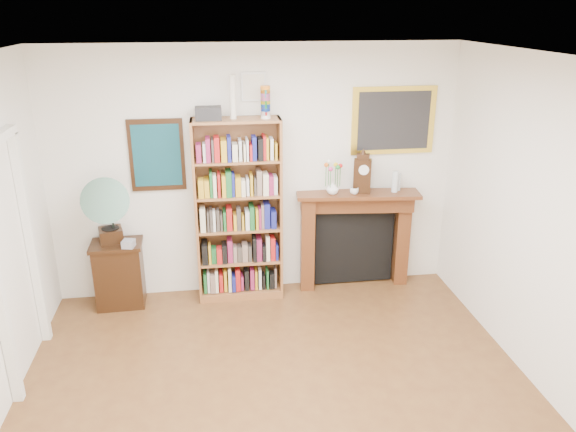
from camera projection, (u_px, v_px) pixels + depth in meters
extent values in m
cube|color=white|center=(287.00, 66.00, 3.42)|extent=(4.50, 5.00, 0.01)
cube|color=white|center=(255.00, 173.00, 6.23)|extent=(4.50, 0.01, 2.80)
cube|color=white|center=(31.00, 243.00, 5.29)|extent=(0.08, 0.08, 2.10)
cube|color=black|center=(157.00, 155.00, 5.99)|extent=(0.58, 0.03, 0.78)
cube|color=#114654|center=(157.00, 156.00, 5.97)|extent=(0.50, 0.01, 0.67)
cube|color=white|center=(254.00, 87.00, 5.88)|extent=(0.26, 0.03, 0.30)
cube|color=silver|center=(254.00, 87.00, 5.86)|extent=(0.22, 0.01, 0.26)
cube|color=yellow|center=(393.00, 121.00, 6.23)|extent=(0.95, 0.03, 0.75)
cube|color=#262628|center=(394.00, 121.00, 6.21)|extent=(0.82, 0.01, 0.65)
cube|color=brown|center=(197.00, 214.00, 6.10)|extent=(0.03, 0.33, 2.05)
cube|color=brown|center=(280.00, 210.00, 6.22)|extent=(0.03, 0.33, 2.05)
cube|color=brown|center=(236.00, 120.00, 5.81)|extent=(0.95, 0.34, 0.03)
cube|color=brown|center=(241.00, 291.00, 6.51)|extent=(0.95, 0.34, 0.09)
cube|color=brown|center=(238.00, 207.00, 6.31)|extent=(0.94, 0.03, 2.05)
cube|color=brown|center=(240.00, 260.00, 6.37)|extent=(0.89, 0.32, 0.02)
cube|color=brown|center=(239.00, 228.00, 6.23)|extent=(0.89, 0.32, 0.02)
cube|color=brown|center=(238.00, 195.00, 6.09)|extent=(0.89, 0.32, 0.02)
cube|color=brown|center=(237.00, 160.00, 5.96)|extent=(0.89, 0.32, 0.02)
cube|color=black|center=(119.00, 274.00, 6.18)|extent=(0.56, 0.41, 0.74)
cube|color=#472410|center=(308.00, 244.00, 6.49)|extent=(0.17, 0.22, 1.13)
cube|color=#472410|center=(401.00, 238.00, 6.64)|extent=(0.17, 0.22, 1.13)
cube|color=#472410|center=(357.00, 203.00, 6.40)|extent=(1.30, 0.34, 0.18)
cube|color=#472410|center=(358.00, 194.00, 6.32)|extent=(1.41, 0.47, 0.04)
cube|color=black|center=(353.00, 246.00, 6.66)|extent=(0.94, 0.09, 0.90)
cube|color=black|center=(111.00, 235.00, 6.08)|extent=(0.29, 0.29, 0.15)
cylinder|color=black|center=(110.00, 228.00, 6.05)|extent=(0.22, 0.22, 0.01)
cone|color=#2E4337|center=(105.00, 204.00, 5.80)|extent=(0.61, 0.69, 0.62)
cube|color=#B3B2BF|center=(128.00, 244.00, 5.93)|extent=(0.14, 0.14, 0.08)
cube|color=black|center=(362.00, 176.00, 6.25)|extent=(0.21, 0.16, 0.39)
cylinder|color=white|center=(364.00, 170.00, 6.17)|extent=(0.11, 0.04, 0.11)
cube|color=black|center=(363.00, 157.00, 6.17)|extent=(0.16, 0.12, 0.07)
imported|color=white|center=(333.00, 188.00, 6.24)|extent=(0.17, 0.17, 0.14)
imported|color=silver|center=(354.00, 191.00, 6.25)|extent=(0.11, 0.11, 0.08)
cylinder|color=silver|center=(395.00, 182.00, 6.30)|extent=(0.07, 0.07, 0.24)
cylinder|color=silver|center=(398.00, 182.00, 6.36)|extent=(0.06, 0.06, 0.20)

